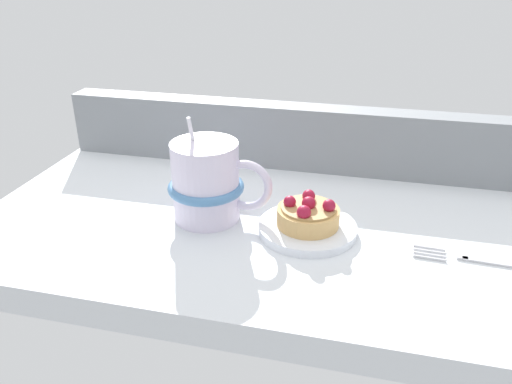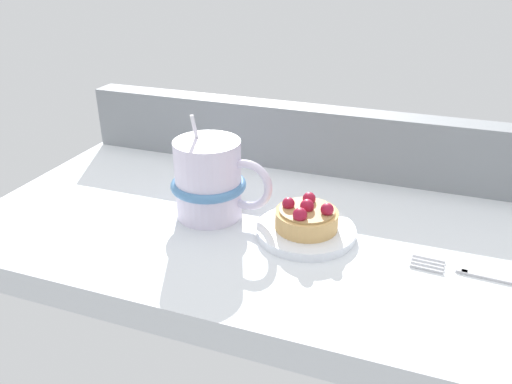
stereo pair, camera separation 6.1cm
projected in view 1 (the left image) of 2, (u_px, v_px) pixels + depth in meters
ground_plane at (280, 233)px, 64.76cm from camera, size 77.41×40.40×3.60cm
window_rail_back at (303, 137)px, 77.53cm from camera, size 75.86×4.38×9.81cm
dessert_plate at (307, 228)px, 61.16cm from camera, size 11.96×11.96×1.07cm
raspberry_tart at (308, 214)px, 60.27cm from camera, size 7.53×7.53×3.74cm
coffee_mug at (208, 182)px, 62.51cm from camera, size 13.32×9.59×13.32cm
dessert_fork at (490, 261)px, 55.15cm from camera, size 16.82×2.64×0.60cm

